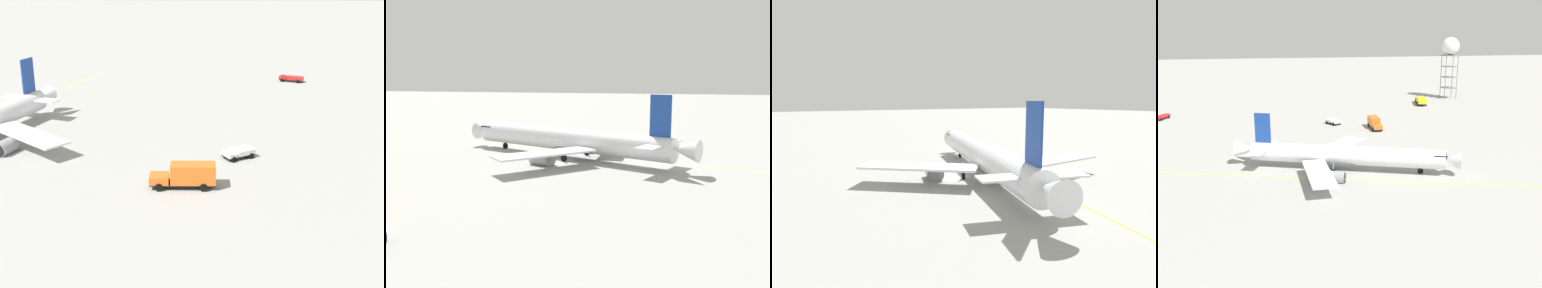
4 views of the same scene
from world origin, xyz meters
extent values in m
plane|color=#9E9E99|center=(0.00, 0.00, 0.00)|extent=(600.00, 600.00, 0.00)
cylinder|color=white|center=(-4.64, 0.81, 2.98)|extent=(15.95, 37.03, 3.68)
cone|color=white|center=(-11.28, -18.23, 2.98)|extent=(4.29, 3.98, 3.49)
cone|color=white|center=(2.09, 20.14, 3.28)|extent=(4.27, 4.81, 3.13)
cube|color=black|center=(-10.55, -16.15, 3.81)|extent=(3.74, 3.29, 0.70)
ellipsoid|color=slate|center=(-4.02, 2.60, 1.97)|extent=(7.62, 13.98, 2.02)
cube|color=#193D93|center=(0.85, 16.58, 7.79)|extent=(1.28, 3.10, 5.95)
cube|color=white|center=(3.72, 15.57, 3.72)|extent=(5.21, 3.97, 0.20)
cube|color=white|center=(-2.02, 17.58, 3.72)|extent=(5.21, 3.97, 0.20)
cube|color=white|center=(5.29, 0.72, 2.34)|extent=(14.23, 13.15, 0.28)
cube|color=white|center=(-12.48, 6.91, 2.34)|extent=(15.31, 4.95, 0.28)
cylinder|color=gray|center=(2.35, -0.82, 0.94)|extent=(3.32, 4.07, 2.29)
cylinder|color=black|center=(1.75, -2.52, 0.94)|extent=(1.89, 0.78, 1.95)
cylinder|color=gray|center=(-11.13, 3.88, 0.94)|extent=(3.32, 4.07, 2.29)
cylinder|color=black|center=(-11.72, 2.17, 0.94)|extent=(1.89, 0.78, 1.95)
cylinder|color=#9EA0A5|center=(-9.38, -12.80, 1.44)|extent=(0.20, 0.20, 1.79)
cylinder|color=black|center=(-9.38, -12.80, 0.55)|extent=(0.65, 1.14, 1.10)
cylinder|color=#9EA0A5|center=(-0.96, 1.54, 1.44)|extent=(0.20, 0.20, 1.79)
cylinder|color=black|center=(-0.96, 1.54, 0.55)|extent=(0.65, 1.14, 1.10)
cylinder|color=#9EA0A5|center=(-7.08, 3.67, 1.44)|extent=(0.20, 0.20, 1.79)
cylinder|color=black|center=(-7.08, 3.67, 0.55)|extent=(0.65, 1.14, 1.10)
cube|color=yellow|center=(-10.34, 0.46, 0.00)|extent=(33.99, 115.29, 0.01)
camera|label=1|loc=(30.54, -73.13, 26.91)|focal=49.63mm
camera|label=2|loc=(59.79, 21.72, 12.99)|focal=38.53mm
camera|label=3|loc=(22.23, 37.88, 10.85)|focal=29.93mm
camera|label=4|loc=(-84.26, 14.02, 27.38)|focal=40.62mm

